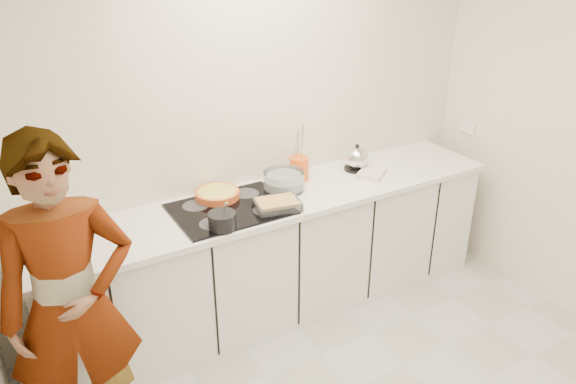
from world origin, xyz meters
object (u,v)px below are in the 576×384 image
hob (231,209)px  tart_dish (217,194)px  mixing_bowl (284,182)px  utensil_crock (299,168)px  kettle (357,159)px  cook (71,307)px  baking_dish (277,204)px  saucepan (222,220)px

hob → tart_dish: tart_dish is taller
mixing_bowl → utensil_crock: 0.21m
kettle → cook: (-2.15, -0.63, -0.11)m
utensil_crock → cook: size_ratio=0.09×
utensil_crock → tart_dish: bearing=-179.3°
baking_dish → utensil_crock: 0.50m
baking_dish → mixing_bowl: bearing=52.3°
kettle → saucepan: bearing=-164.9°
tart_dish → utensil_crock: utensil_crock is taller
mixing_bowl → utensil_crock: (0.18, 0.10, 0.02)m
hob → baking_dish: baking_dish is taller
tart_dish → cook: 1.27m
saucepan → utensil_crock: 0.87m
hob → utensil_crock: utensil_crock is taller
kettle → utensil_crock: (-0.45, 0.06, -0.00)m
mixing_bowl → kettle: (0.63, 0.03, 0.03)m
saucepan → mixing_bowl: saucepan is taller
baking_dish → kettle: kettle is taller
kettle → utensil_crock: size_ratio=1.34×
mixing_bowl → cook: 1.63m
hob → saucepan: (-0.15, -0.21, 0.05)m
saucepan → kettle: kettle is taller
tart_dish → saucepan: size_ratio=1.98×
tart_dish → mixing_bowl: size_ratio=1.09×
saucepan → hob: bearing=54.4°
mixing_bowl → cook: bearing=-158.7°
baking_dish → tart_dish: bearing=128.6°
hob → kettle: kettle is taller
tart_dish → kettle: kettle is taller
saucepan → mixing_bowl: size_ratio=0.55×
tart_dish → hob: bearing=-86.6°
hob → tart_dish: 0.18m
tart_dish → baking_dish: (0.27, -0.33, 0.00)m
tart_dish → utensil_crock: bearing=0.7°
baking_dish → utensil_crock: utensil_crock is taller
mixing_bowl → cook: cook is taller
saucepan → cook: 0.98m
tart_dish → kettle: (1.09, -0.06, 0.04)m
baking_dish → hob: bearing=149.2°
hob → utensil_crock: size_ratio=4.31×
mixing_bowl → hob: bearing=-168.4°
baking_dish → kettle: 0.87m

